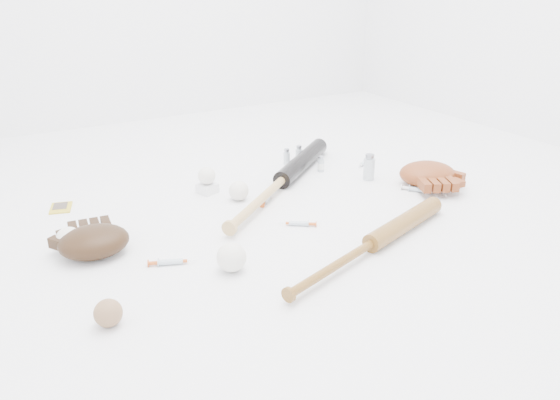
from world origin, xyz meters
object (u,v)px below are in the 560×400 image
glove_dark (94,241)px  bat_wood (372,243)px  pedestal (207,188)px  bat_dark (282,180)px

glove_dark → bat_wood: bearing=-23.2°
bat_wood → pedestal: (-0.23, 0.68, -0.01)m
glove_dark → bat_dark: bearing=19.2°
bat_wood → pedestal: bat_wood is taller
bat_dark → glove_dark: glove_dark is taller
bat_dark → pedestal: bearing=120.1°
glove_dark → pedestal: glove_dark is taller
bat_dark → bat_wood: size_ratio=1.21×
bat_dark → glove_dark: bearing=155.0°
bat_wood → pedestal: size_ratio=12.66×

